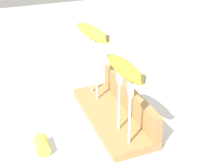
# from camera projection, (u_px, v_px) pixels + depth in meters

# --- Properties ---
(ground_plane) EXTENTS (3.00, 3.00, 0.00)m
(ground_plane) POSITION_uv_depth(u_px,v_px,m) (112.00, 119.00, 1.00)
(ground_plane) COLOR silver
(wooden_board) EXTENTS (0.38, 0.14, 0.03)m
(wooden_board) POSITION_uv_depth(u_px,v_px,m) (112.00, 116.00, 0.99)
(wooden_board) COLOR #A87F4C
(wooden_board) RESTS_ON ground
(board_backstop) EXTENTS (0.37, 0.02, 0.08)m
(board_backstop) POSITION_uv_depth(u_px,v_px,m) (129.00, 98.00, 0.99)
(board_backstop) COLOR #A87F4C
(board_backstop) RESTS_ON wooden_board
(fork_stand_left) EXTENTS (0.08, 0.01, 0.20)m
(fork_stand_left) POSITION_uv_depth(u_px,v_px,m) (94.00, 63.00, 1.02)
(fork_stand_left) COLOR silver
(fork_stand_left) RESTS_ON wooden_board
(fork_stand_right) EXTENTS (0.09, 0.01, 0.19)m
(fork_stand_right) POSITION_uv_depth(u_px,v_px,m) (124.00, 102.00, 0.83)
(fork_stand_right) COLOR silver
(fork_stand_right) RESTS_ON wooden_board
(banana_raised_left) EXTENTS (0.19, 0.07, 0.04)m
(banana_raised_left) POSITION_uv_depth(u_px,v_px,m) (93.00, 33.00, 0.97)
(banana_raised_left) COLOR #B2C138
(banana_raised_left) RESTS_ON fork_stand_left
(banana_raised_right) EXTENTS (0.18, 0.05, 0.04)m
(banana_raised_right) POSITION_uv_depth(u_px,v_px,m) (125.00, 69.00, 0.78)
(banana_raised_right) COLOR gold
(banana_raised_right) RESTS_ON fork_stand_right
(fork_fallen_near) EXTENTS (0.15, 0.14, 0.01)m
(fork_fallen_near) POSITION_uv_depth(u_px,v_px,m) (122.00, 60.00, 1.39)
(fork_fallen_near) COLOR silver
(fork_fallen_near) RESTS_ON ground
(banana_chunk_far) EXTENTS (0.06, 0.04, 0.04)m
(banana_chunk_far) POSITION_uv_depth(u_px,v_px,m) (42.00, 145.00, 0.86)
(banana_chunk_far) COLOR #DBD147
(banana_chunk_far) RESTS_ON ground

